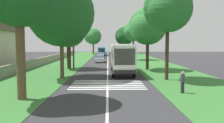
# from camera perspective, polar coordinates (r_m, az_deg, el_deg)

# --- Properties ---
(ground) EXTENTS (160.00, 160.00, 0.00)m
(ground) POSITION_cam_1_polar(r_m,az_deg,el_deg) (22.64, -1.08, -5.43)
(ground) COLOR #333335
(grass_verge_left) EXTENTS (120.00, 8.00, 0.04)m
(grass_verge_left) POSITION_cam_1_polar(r_m,az_deg,el_deg) (38.40, -13.36, -1.40)
(grass_verge_left) COLOR #387533
(grass_verge_left) RESTS_ON ground
(grass_verge_right) EXTENTS (120.00, 8.00, 0.04)m
(grass_verge_right) POSITION_cam_1_polar(r_m,az_deg,el_deg) (38.38, 11.31, -1.36)
(grass_verge_right) COLOR #387533
(grass_verge_right) RESTS_ON ground
(centre_line) EXTENTS (110.00, 0.16, 0.01)m
(centre_line) POSITION_cam_1_polar(r_m,az_deg,el_deg) (37.51, -1.03, -1.44)
(centre_line) COLOR silver
(centre_line) RESTS_ON ground
(coach_bus) EXTENTS (11.16, 2.62, 3.73)m
(coach_bus) POSITION_cam_1_polar(r_m,az_deg,el_deg) (30.28, 2.35, 1.19)
(coach_bus) COLOR silver
(coach_bus) RESTS_ON ground
(zebra_crossing) EXTENTS (4.95, 6.80, 0.01)m
(zebra_crossing) POSITION_cam_1_polar(r_m,az_deg,el_deg) (22.28, -1.09, -5.58)
(zebra_crossing) COLOR silver
(zebra_crossing) RESTS_ON ground
(trailing_car_0) EXTENTS (4.30, 1.78, 1.43)m
(trailing_car_0) POSITION_cam_1_polar(r_m,az_deg,el_deg) (47.56, -2.99, 0.63)
(trailing_car_0) COLOR silver
(trailing_car_0) RESTS_ON ground
(trailing_car_1) EXTENTS (4.30, 1.78, 1.43)m
(trailing_car_1) POSITION_cam_1_polar(r_m,az_deg,el_deg) (54.75, 0.75, 1.16)
(trailing_car_1) COLOR #145933
(trailing_car_1) RESTS_ON ground
(trailing_car_2) EXTENTS (4.30, 1.78, 1.43)m
(trailing_car_2) POSITION_cam_1_polar(r_m,az_deg,el_deg) (63.05, -2.75, 1.60)
(trailing_car_2) COLOR silver
(trailing_car_2) RESTS_ON ground
(trailing_minibus_0) EXTENTS (6.00, 2.14, 2.53)m
(trailing_minibus_0) POSITION_cam_1_polar(r_m,az_deg,el_deg) (71.63, -2.49, 2.66)
(trailing_minibus_0) COLOR teal
(trailing_minibus_0) RESTS_ON ground
(roadside_tree_left_0) EXTENTS (7.05, 5.72, 8.90)m
(roadside_tree_left_0) POSITION_cam_1_polar(r_m,az_deg,el_deg) (82.53, -4.68, 5.96)
(roadside_tree_left_0) COLOR brown
(roadside_tree_left_0) RESTS_ON grass_verge_left
(roadside_tree_left_2) EXTENTS (8.30, 7.26, 10.71)m
(roadside_tree_left_2) POSITION_cam_1_polar(r_m,az_deg,el_deg) (26.84, -12.41, 10.93)
(roadside_tree_left_2) COLOR brown
(roadside_tree_left_2) RESTS_ON grass_verge_left
(roadside_tree_left_3) EXTENTS (5.89, 5.25, 8.43)m
(roadside_tree_left_3) POSITION_cam_1_polar(r_m,az_deg,el_deg) (36.04, -10.62, 7.33)
(roadside_tree_left_3) COLOR #3D2D1E
(roadside_tree_left_3) RESTS_ON grass_verge_left
(roadside_tree_right_0) EXTENTS (7.84, 6.73, 9.58)m
(roadside_tree_right_0) POSITION_cam_1_polar(r_m,az_deg,el_deg) (86.37, 2.90, 6.01)
(roadside_tree_right_0) COLOR #4C3826
(roadside_tree_right_0) RESTS_ON grass_verge_right
(roadside_tree_right_1) EXTENTS (6.62, 5.50, 8.98)m
(roadside_tree_right_1) POSITION_cam_1_polar(r_m,az_deg,el_deg) (34.35, 8.35, 8.22)
(roadside_tree_right_1) COLOR #3D2D1E
(roadside_tree_right_1) RESTS_ON grass_verge_right
(roadside_tree_right_2) EXTENTS (6.15, 5.03, 9.97)m
(roadside_tree_right_2) POSITION_cam_1_polar(r_m,az_deg,el_deg) (25.65, 13.00, 12.08)
(roadside_tree_right_2) COLOR #3D2D1E
(roadside_tree_right_2) RESTS_ON grass_verge_right
(roadside_tree_right_3) EXTENTS (5.55, 4.55, 8.74)m
(roadside_tree_right_3) POSITION_cam_1_polar(r_m,az_deg,el_deg) (53.80, 5.04, 7.14)
(roadside_tree_right_3) COLOR brown
(roadside_tree_right_3) RESTS_ON grass_verge_right
(utility_pole) EXTENTS (0.24, 1.40, 7.51)m
(utility_pole) POSITION_cam_1_polar(r_m,az_deg,el_deg) (35.64, -9.32, 4.52)
(utility_pole) COLOR #473828
(utility_pole) RESTS_ON grass_verge_left
(roadside_wall) EXTENTS (70.00, 0.40, 1.31)m
(roadside_wall) POSITION_cam_1_polar(r_m,az_deg,el_deg) (44.00, -16.31, 0.17)
(roadside_wall) COLOR gray
(roadside_wall) RESTS_ON grass_verge_left
(pedestrian) EXTENTS (0.34, 0.34, 1.69)m
(pedestrian) POSITION_cam_1_polar(r_m,az_deg,el_deg) (19.08, 16.71, -4.75)
(pedestrian) COLOR #26262D
(pedestrian) RESTS_ON grass_verge_right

